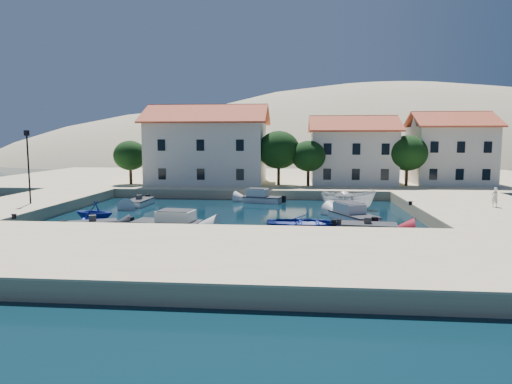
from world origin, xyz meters
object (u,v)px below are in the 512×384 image
lamppost (28,160)px  pedestrian (495,197)px  building_right (450,147)px  rowboat_south (305,229)px  building_left (208,143)px  boat_east (348,209)px  cabin_cruiser_south (167,223)px  building_mid (352,149)px  cabin_cruiser_east (354,215)px

lamppost → pedestrian: size_ratio=3.89×
building_right → rowboat_south: size_ratio=1.70×
building_right → pedestrian: bearing=-97.7°
building_left → boat_east: size_ratio=2.94×
lamppost → pedestrian: bearing=2.4°
pedestrian → boat_east: bearing=-34.7°
lamppost → cabin_cruiser_south: size_ratio=1.22×
boat_east → pedestrian: bearing=-107.6°
building_left → rowboat_south: bearing=-63.8°
building_left → boat_east: bearing=-41.4°
building_mid → pedestrian: (9.25, -19.40, -3.42)m
lamppost → pedestrian: (38.75, 1.60, -2.95)m
building_right → lamppost: (-41.50, -22.00, -0.72)m
pedestrian → building_right: bearing=-111.4°
rowboat_south → lamppost: bearing=79.5°
building_left → lamppost: size_ratio=2.36×
building_mid → cabin_cruiser_east: building_mid is taller
building_mid → building_left: bearing=-176.8°
building_left → building_mid: bearing=3.2°
lamppost → cabin_cruiser_east: size_ratio=1.21×
building_right → rowboat_south: building_right is taller
building_left → rowboat_south: 27.50m
building_mid → rowboat_south: (-6.13, -25.09, -5.22)m
building_left → cabin_cruiser_south: 25.70m
building_mid → cabin_cruiser_south: (-16.07, -26.04, -4.75)m
building_mid → cabin_cruiser_east: 22.09m
rowboat_south → building_mid: bearing=-14.3°
cabin_cruiser_south → boat_east: cabin_cruiser_south is taller
building_right → pedestrian: 20.91m
building_right → boat_east: bearing=-131.0°
lamppost → rowboat_south: 24.19m
building_mid → cabin_cruiser_east: (-2.26, -21.46, -4.75)m
building_mid → pedestrian: size_ratio=6.55×
building_mid → building_right: (12.00, 1.00, 0.25)m
cabin_cruiser_south → boat_east: size_ratio=1.02×
building_mid → pedestrian: bearing=-64.5°
cabin_cruiser_south → cabin_cruiser_east: 14.56m
cabin_cruiser_south → pedestrian: (25.32, 6.63, 1.33)m
lamppost → rowboat_south: (23.37, -4.09, -4.75)m
building_mid → boat_east: 16.10m
lamppost → rowboat_south: bearing=-9.9°
building_right → building_mid: bearing=-175.2°
building_right → pedestrian: (-2.75, -20.40, -3.67)m
rowboat_south → boat_east: 10.81m
rowboat_south → cabin_cruiser_east: size_ratio=1.08×
cabin_cruiser_south → building_right: bearing=51.2°
building_left → pedestrian: building_left is taller
building_right → cabin_cruiser_south: 39.30m
cabin_cruiser_south → pedestrian: 26.21m
boat_east → building_right: bearing=-37.7°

